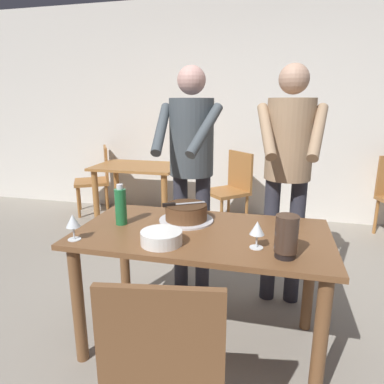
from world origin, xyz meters
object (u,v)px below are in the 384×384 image
object	(u,v)px
main_dining_table	(202,251)
background_chair_1	(231,186)
plate_stack	(161,238)
hurricane_lamp	(286,236)
wine_glass_far	(73,222)
person_cutting_cake	(191,158)
cake_on_platter	(186,213)
background_chair_2	(97,177)
cake_knife	(175,204)
background_table	(138,178)
chair_near_side	(167,364)
water_bottle	(121,206)
person_standing_beside	(288,161)
wine_glass_near	(257,229)

from	to	relation	value
main_dining_table	background_chair_1	world-z (taller)	background_chair_1
plate_stack	hurricane_lamp	xyz separation A→B (m)	(0.63, -0.01, 0.07)
plate_stack	hurricane_lamp	bearing A→B (deg)	-0.79
wine_glass_far	person_cutting_cake	bearing A→B (deg)	63.87
cake_on_platter	background_chair_2	bearing A→B (deg)	130.57
main_dining_table	cake_knife	distance (m)	0.33
cake_on_platter	wine_glass_far	size ratio (longest dim) A/B	2.36
cake_on_platter	background_chair_2	size ratio (longest dim) A/B	0.38
hurricane_lamp	background_chair_1	xyz separation A→B (m)	(-0.57, 2.39, -0.37)
background_table	chair_near_side	bearing A→B (deg)	-65.34
main_dining_table	background_table	bearing A→B (deg)	121.99
water_bottle	cake_knife	bearing A→B (deg)	19.18
cake_knife	background_table	world-z (taller)	cake_knife
cake_on_platter	cake_knife	world-z (taller)	cake_knife
cake_on_platter	person_standing_beside	bearing A→B (deg)	38.26
background_table	background_chair_2	distance (m)	0.79
background_table	wine_glass_far	bearing A→B (deg)	-75.74
wine_glass_far	background_table	distance (m)	2.32
plate_stack	background_chair_2	size ratio (longest dim) A/B	0.24
main_dining_table	person_standing_beside	world-z (taller)	person_standing_beside
person_cutting_cake	cake_knife	bearing A→B (deg)	-87.88
water_bottle	person_standing_beside	size ratio (longest dim) A/B	0.15
plate_stack	wine_glass_far	world-z (taller)	wine_glass_far
plate_stack	person_cutting_cake	world-z (taller)	person_cutting_cake
person_cutting_cake	background_chair_1	distance (m)	1.67
plate_stack	water_bottle	world-z (taller)	water_bottle
cake_on_platter	person_standing_beside	xyz separation A→B (m)	(0.61, 0.48, 0.27)
cake_on_platter	background_table	size ratio (longest dim) A/B	0.34
wine_glass_near	person_standing_beside	xyz separation A→B (m)	(0.15, 0.79, 0.22)
hurricane_lamp	person_standing_beside	distance (m)	0.89
cake_on_platter	background_chair_1	xyz separation A→B (m)	(0.02, 2.01, -0.31)
cake_knife	background_chair_2	bearing A→B (deg)	129.11
wine_glass_near	background_chair_2	bearing A→B (deg)	133.07
plate_stack	background_table	size ratio (longest dim) A/B	0.22
background_table	background_chair_2	bearing A→B (deg)	156.80
wine_glass_near	wine_glass_far	size ratio (longest dim) A/B	1.00
main_dining_table	wine_glass_near	size ratio (longest dim) A/B	10.05
main_dining_table	water_bottle	size ratio (longest dim) A/B	5.79
person_standing_beside	background_chair_1	world-z (taller)	person_standing_beside
cake_on_platter	wine_glass_near	bearing A→B (deg)	-34.15
cake_knife	person_standing_beside	distance (m)	0.87
chair_near_side	background_chair_1	size ratio (longest dim) A/B	1.00
hurricane_lamp	chair_near_side	world-z (taller)	hurricane_lamp
wine_glass_near	person_cutting_cake	bearing A→B (deg)	125.19
cake_on_platter	background_chair_2	world-z (taller)	background_chair_2
water_bottle	wine_glass_far	bearing A→B (deg)	-116.06
hurricane_lamp	background_chair_1	distance (m)	2.49
cake_knife	plate_stack	size ratio (longest dim) A/B	1.12
wine_glass_far	person_cutting_cake	distance (m)	1.01
person_standing_beside	cake_on_platter	bearing A→B (deg)	-141.74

